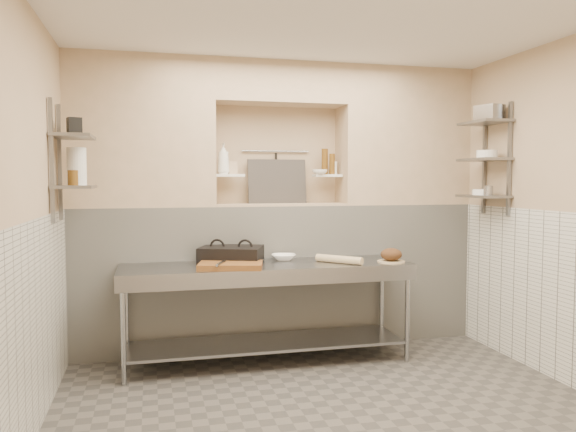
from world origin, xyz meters
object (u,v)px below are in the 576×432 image
object	(u,v)px
cutting_board	(231,265)
mixing_bowl	(284,257)
panini_press	(231,255)
jug_left	(77,166)
bottle_soap	(223,159)
bread_loaf	(391,254)
rolling_pin	(339,259)
bowl_alcove	(320,172)
prep_table	(268,293)

from	to	relation	value
cutting_board	mixing_bowl	world-z (taller)	mixing_bowl
panini_press	cutting_board	bearing A→B (deg)	-78.62
jug_left	bottle_soap	bearing A→B (deg)	22.25
bread_loaf	jug_left	distance (m)	2.85
panini_press	cutting_board	size ratio (longest dim) A/B	1.21
rolling_pin	cutting_board	bearing A→B (deg)	-177.77
panini_press	bread_loaf	size ratio (longest dim) A/B	3.34
cutting_board	mixing_bowl	xyz separation A→B (m)	(0.55, 0.35, 0.00)
bowl_alcove	jug_left	size ratio (longest dim) A/B	0.49
panini_press	jug_left	bearing A→B (deg)	-154.13
panini_press	bottle_soap	world-z (taller)	bottle_soap
cutting_board	jug_left	world-z (taller)	jug_left
panini_press	bottle_soap	xyz separation A→B (m)	(-0.02, 0.40, 0.89)
bowl_alcove	bread_loaf	bearing A→B (deg)	-54.13
panini_press	jug_left	world-z (taller)	jug_left
rolling_pin	prep_table	bearing A→B (deg)	171.81
bread_loaf	bowl_alcove	distance (m)	1.12
mixing_bowl	rolling_pin	bearing A→B (deg)	-34.99
bottle_soap	bowl_alcove	size ratio (longest dim) A/B	1.97
bottle_soap	jug_left	size ratio (longest dim) A/B	0.97
prep_table	bottle_soap	world-z (taller)	bottle_soap
prep_table	bowl_alcove	world-z (taller)	bowl_alcove
panini_press	mixing_bowl	size ratio (longest dim) A/B	2.83
cutting_board	bread_loaf	xyz separation A→B (m)	(1.48, -0.02, 0.05)
cutting_board	bowl_alcove	bearing A→B (deg)	32.93
bowl_alcove	jug_left	world-z (taller)	jug_left
mixing_bowl	panini_press	bearing A→B (deg)	-173.75
panini_press	mixing_bowl	bearing A→B (deg)	26.49
prep_table	rolling_pin	size ratio (longest dim) A/B	5.66
bread_loaf	bottle_soap	distance (m)	1.84
bread_loaf	rolling_pin	bearing A→B (deg)	172.46
prep_table	bottle_soap	xyz separation A→B (m)	(-0.32, 0.56, 1.22)
bread_loaf	bottle_soap	xyz separation A→B (m)	(-1.45, 0.72, 0.89)
cutting_board	rolling_pin	size ratio (longest dim) A/B	1.17
mixing_bowl	bowl_alcove	xyz separation A→B (m)	(0.44, 0.29, 0.81)
prep_table	bowl_alcove	bearing A→B (deg)	38.46
rolling_pin	bowl_alcove	distance (m)	1.00
bottle_soap	bread_loaf	bearing A→B (deg)	-26.32
panini_press	cutting_board	xyz separation A→B (m)	(-0.05, -0.29, -0.05)
bread_loaf	panini_press	bearing A→B (deg)	167.42
prep_table	panini_press	world-z (taller)	panini_press
panini_press	jug_left	xyz separation A→B (m)	(-1.30, -0.13, 0.79)
rolling_pin	bowl_alcove	world-z (taller)	bowl_alcove
bowl_alcove	cutting_board	bearing A→B (deg)	-147.07
panini_press	bread_loaf	world-z (taller)	panini_press
rolling_pin	bowl_alcove	bearing A→B (deg)	90.12
bottle_soap	jug_left	xyz separation A→B (m)	(-1.28, -0.52, -0.09)
mixing_bowl	bowl_alcove	bearing A→B (deg)	33.58
rolling_pin	mixing_bowl	bearing A→B (deg)	145.01
cutting_board	rolling_pin	world-z (taller)	rolling_pin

